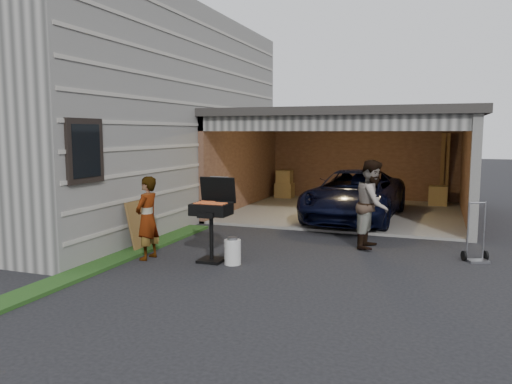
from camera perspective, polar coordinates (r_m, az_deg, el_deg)
ground at (r=8.68m, az=-2.03°, el=-8.61°), size 80.00×80.00×0.00m
house at (r=14.90m, az=-18.04°, el=8.19°), size 7.00×11.00×5.50m
groundcover_strip at (r=8.94m, az=-18.17°, el=-8.30°), size 0.50×8.00×0.06m
garage at (r=14.75m, az=10.75°, el=5.00°), size 6.80×6.30×2.90m
minivan at (r=13.21m, az=11.26°, el=-0.60°), size 2.33×4.65×1.27m
woman at (r=9.30m, az=-12.32°, el=-2.92°), size 0.39×0.57×1.52m
man at (r=10.23m, az=13.17°, el=-1.36°), size 0.74×0.91×1.77m
bbq_grill at (r=8.94m, az=-5.05°, el=-2.29°), size 0.68×0.59×1.51m
propane_tank at (r=8.84m, az=-2.69°, el=-6.87°), size 0.37×0.37×0.44m
plywood_panel at (r=10.23m, az=-12.83°, el=-3.62°), size 0.24×0.88×0.97m
hand_truck at (r=9.87m, az=23.87°, el=-6.06°), size 0.49×0.45×1.08m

